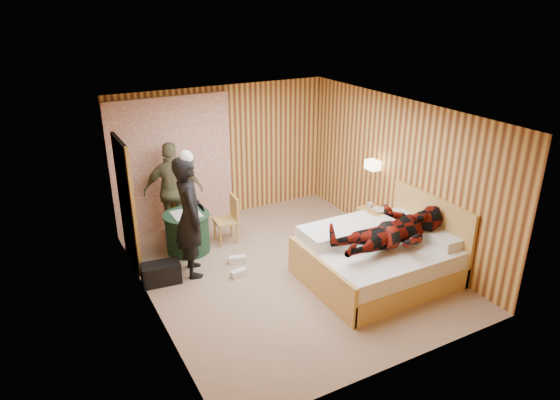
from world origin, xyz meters
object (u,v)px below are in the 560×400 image
nightstand (373,223)px  duffel_bag (161,273)px  chair_near (229,216)px  man_on_bed (395,222)px  chair_far (177,208)px  woman_standing (190,217)px  wall_lamp (373,165)px  bed (380,258)px  round_table (188,232)px  man_at_table (173,191)px

nightstand → duffel_bag: nightstand is taller
chair_near → man_on_bed: size_ratio=0.47×
chair_far → nightstand: bearing=-11.3°
duffel_bag → woman_standing: bearing=14.4°
wall_lamp → nightstand: bearing=-103.8°
bed → woman_standing: size_ratio=1.14×
round_table → chair_far: 0.64m
bed → chair_near: size_ratio=2.59×
duffel_bag → woman_standing: 0.95m
round_table → man_on_bed: 3.40m
bed → duffel_bag: (-2.95, 1.41, -0.18)m
bed → woman_standing: (-2.42, 1.49, 0.61)m
duffel_bag → man_at_table: size_ratio=0.33×
round_table → duffel_bag: (-0.69, -0.78, -0.18)m
duffel_bag → round_table: bearing=55.0°
bed → duffel_bag: bed is taller
round_table → man_at_table: size_ratio=0.44×
bed → man_on_bed: (0.03, -0.23, 0.68)m
wall_lamp → bed: bearing=-121.9°
man_at_table → round_table: bearing=108.0°
nightstand → chair_far: chair_far is taller
chair_far → duffel_bag: bearing=-99.0°
wall_lamp → duffel_bag: 3.93m
wall_lamp → duffel_bag: bearing=178.2°
duffel_bag → wall_lamp: bearing=4.5°
chair_far → man_on_bed: man_on_bed is taller
bed → duffel_bag: size_ratio=3.81×
bed → duffel_bag: 3.28m
nightstand → chair_far: 3.45m
wall_lamp → duffel_bag: size_ratio=0.46×
nightstand → chair_near: bearing=154.6°
man_at_table → chair_far: bearing=149.0°
nightstand → man_on_bed: bearing=-118.4°
chair_near → man_at_table: size_ratio=0.48×
chair_near → man_on_bed: (1.54, -2.43, 0.53)m
man_on_bed → nightstand: bearing=61.6°
man_on_bed → round_table: bearing=133.5°
nightstand → round_table: round_table is taller
chair_far → duffel_bag: 1.61m
wall_lamp → round_table: wall_lamp is taller
nightstand → duffel_bag: (-3.71, 0.29, -0.11)m
nightstand → woman_standing: size_ratio=0.29×
chair_far → round_table: bearing=-74.3°
duffel_bag → man_on_bed: man_on_bed is taller
bed → nightstand: bearing=55.7°
wall_lamp → nightstand: size_ratio=0.47×
chair_near → duffel_bag: chair_near is taller
chair_far → man_at_table: 0.33m
man_at_table → duffel_bag: bearing=82.2°
nightstand → man_on_bed: 1.70m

